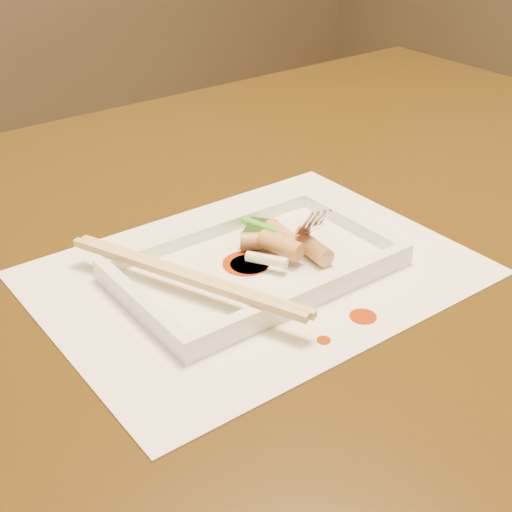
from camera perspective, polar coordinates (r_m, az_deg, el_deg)
table at (r=0.81m, az=-0.20°, el=-4.21°), size 1.40×0.90×0.75m
placemat at (r=0.68m, az=0.00°, el=-1.36°), size 0.40×0.30×0.00m
sauce_splatter_a at (r=0.63m, az=8.55°, el=-4.80°), size 0.02×0.02×0.00m
sauce_splatter_b at (r=0.60m, az=5.44°, el=-6.72°), size 0.01×0.01×0.00m
plate_base at (r=0.68m, az=-0.00°, el=-1.02°), size 0.26×0.16×0.01m
plate_rim_far at (r=0.73m, az=-3.50°, el=2.15°), size 0.26×0.01×0.01m
plate_rim_near at (r=0.63m, az=4.07°, el=-2.97°), size 0.26×0.01×0.01m
plate_rim_left at (r=0.62m, az=-9.21°, el=-3.72°), size 0.01×0.14×0.01m
plate_rim_right at (r=0.75m, az=7.63°, el=2.70°), size 0.01×0.14×0.01m
veg_piece at (r=0.72m, az=0.31°, el=1.96°), size 0.05×0.05×0.01m
scallion_white at (r=0.66m, az=0.86°, el=-0.29°), size 0.03×0.04×0.01m
scallion_green at (r=0.71m, az=1.74°, el=1.90°), size 0.03×0.08×0.01m
chopstick_a at (r=0.63m, az=-5.96°, el=-1.68°), size 0.10×0.23×0.01m
chopstick_b at (r=0.63m, az=-5.35°, el=-1.45°), size 0.10×0.23×0.01m
fork at (r=0.70m, az=3.74°, el=6.90°), size 0.09×0.10×0.14m
sauce_blob_0 at (r=0.68m, az=-0.81°, el=-0.60°), size 0.05×0.05×0.00m
sauce_blob_1 at (r=0.68m, az=-0.53°, el=-0.70°), size 0.04×0.04×0.00m
rice_cake_0 at (r=0.70m, az=0.37°, el=1.21°), size 0.04×0.04×0.02m
rice_cake_1 at (r=0.71m, az=2.20°, el=1.66°), size 0.02×0.05×0.02m
rice_cake_2 at (r=0.68m, az=1.99°, el=0.87°), size 0.03×0.05×0.02m
rice_cake_3 at (r=0.69m, az=4.55°, el=0.63°), size 0.02×0.05×0.02m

